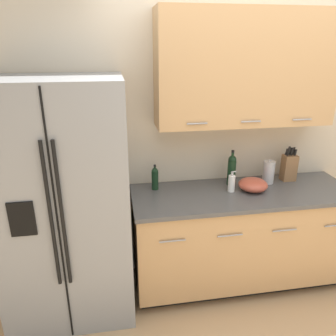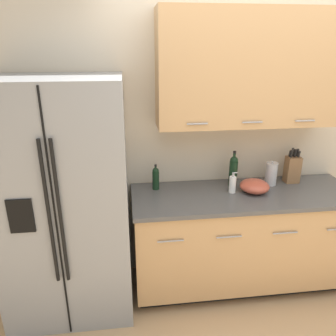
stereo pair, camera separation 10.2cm
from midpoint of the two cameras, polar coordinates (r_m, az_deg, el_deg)
The scene contains 9 objects.
wall_back at distance 2.96m, azimuth 14.57°, elevation 7.79°, with size 10.00×0.39×2.60m.
counter_unit at distance 3.04m, azimuth 13.56°, elevation -11.81°, with size 1.90×0.64×0.91m.
refrigerator at distance 2.63m, azimuth -16.32°, elevation -5.73°, with size 0.95×0.75×1.87m.
knife_block at distance 3.13m, azimuth 21.72°, elevation -0.13°, with size 0.12×0.10×0.33m.
wine_bottle at distance 2.89m, azimuth 12.30°, elevation -0.40°, with size 0.07×0.07×0.31m.
soap_dispenser at distance 2.78m, azimuth 12.20°, elevation -2.78°, with size 0.06×0.06×0.18m.
oil_bottle at distance 2.77m, azimuth -1.10°, elevation -1.74°, with size 0.06×0.06×0.22m.
steel_canister at distance 3.02m, azimuth 18.45°, elevation -0.95°, with size 0.10×0.10×0.22m.
mixing_bowl at distance 2.84m, azimuth 15.82°, elevation -3.06°, with size 0.24×0.24×0.10m.
Camera 2 is at (-1.06, -1.40, 2.06)m, focal length 35.00 mm.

